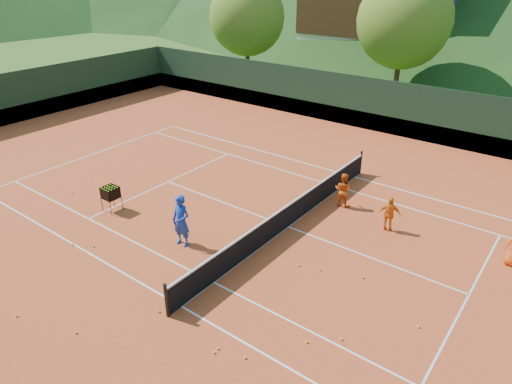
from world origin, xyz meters
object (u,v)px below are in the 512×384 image
Objects in this scene: student_a at (343,190)px; chalet_left at (382,1)px; coach at (181,221)px; student_b at (389,214)px; ball_hopper at (110,193)px; tennis_net at (288,215)px.

chalet_left reaches higher than student_a.
coach reaches higher than student_b.
student_b is (5.26, 5.20, -0.28)m from coach.
student_b reaches higher than ball_hopper.
student_b is at bearing 33.78° from tennis_net.
ball_hopper is (-9.23, -5.14, 0.09)m from student_b.
chalet_left is at bearing -72.94° from student_a.
student_a is 0.12× the size of tennis_net.
tennis_net is at bearing 14.98° from student_b.
tennis_net is at bearing 49.24° from coach.
student_a is (3.05, 5.88, -0.24)m from coach.
student_a is 1.40× the size of ball_hopper.
tennis_net is at bearing 26.66° from ball_hopper.
coach is 7.41m from student_b.
student_a is 2.32m from student_b.
ball_hopper is (-7.01, -5.82, 0.05)m from student_a.
student_a is at bearing 57.08° from coach.
student_a is at bearing -35.86° from student_b.
student_a is 0.10× the size of chalet_left.
chalet_left reaches higher than student_b.
coach is 0.16× the size of tennis_net.
tennis_net is 0.87× the size of chalet_left.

